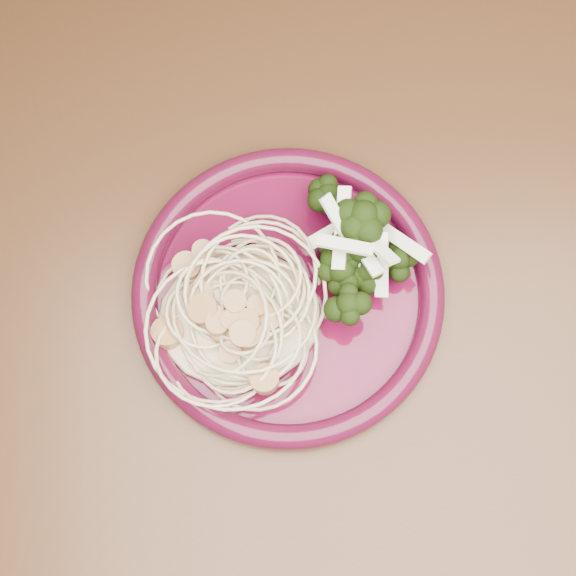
{
  "coord_description": "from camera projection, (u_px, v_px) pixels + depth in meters",
  "views": [
    {
      "loc": [
        -0.06,
        -0.22,
        1.37
      ],
      "look_at": [
        -0.04,
        -0.04,
        0.77
      ],
      "focal_mm": 50.0,
      "sensor_mm": 36.0,
      "label": 1
    }
  ],
  "objects": [
    {
      "name": "dining_table",
      "position": [
        325.0,
        278.0,
        0.75
      ],
      "size": [
        1.2,
        0.8,
        0.75
      ],
      "color": "#472814",
      "rests_on": "ground"
    },
    {
      "name": "dinner_plate",
      "position": [
        288.0,
        292.0,
        0.63
      ],
      "size": [
        0.32,
        0.32,
        0.02
      ],
      "rotation": [
        0.0,
        0.0,
        0.4
      ],
      "color": "#47071F",
      "rests_on": "dining_table"
    },
    {
      "name": "spaghetti_pile",
      "position": [
        239.0,
        315.0,
        0.62
      ],
      "size": [
        0.16,
        0.15,
        0.03
      ],
      "primitive_type": "ellipsoid",
      "rotation": [
        0.0,
        0.0,
        0.4
      ],
      "color": "#CCB88B",
      "rests_on": "dinner_plate"
    },
    {
      "name": "scallop_cluster",
      "position": [
        236.0,
        303.0,
        0.58
      ],
      "size": [
        0.15,
        0.15,
        0.04
      ],
      "primitive_type": null,
      "rotation": [
        0.0,
        0.0,
        0.4
      ],
      "color": "#AF7C47",
      "rests_on": "spaghetti_pile"
    },
    {
      "name": "broccoli_pile",
      "position": [
        348.0,
        253.0,
        0.62
      ],
      "size": [
        0.13,
        0.16,
        0.05
      ],
      "primitive_type": "ellipsoid",
      "rotation": [
        0.0,
        0.0,
        0.4
      ],
      "color": "black",
      "rests_on": "dinner_plate"
    },
    {
      "name": "onion_garnish",
      "position": [
        351.0,
        240.0,
        0.59
      ],
      "size": [
        0.09,
        0.1,
        0.05
      ],
      "primitive_type": null,
      "rotation": [
        0.0,
        0.0,
        0.4
      ],
      "color": "beige",
      "rests_on": "broccoli_pile"
    }
  ]
}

